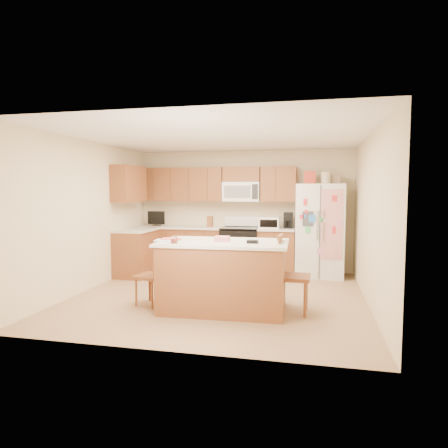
% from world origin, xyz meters
% --- Properties ---
extents(ground, '(4.50, 4.50, 0.00)m').
position_xyz_m(ground, '(0.00, 0.00, 0.00)').
color(ground, '#A87F55').
rests_on(ground, ground).
extents(room_shell, '(4.60, 4.60, 2.52)m').
position_xyz_m(room_shell, '(0.00, 0.00, 1.44)').
color(room_shell, beige).
rests_on(room_shell, ground).
extents(cabinetry, '(3.36, 1.56, 2.15)m').
position_xyz_m(cabinetry, '(-0.98, 1.79, 0.91)').
color(cabinetry, brown).
rests_on(cabinetry, ground).
extents(stove, '(0.76, 0.65, 1.13)m').
position_xyz_m(stove, '(0.00, 1.94, 0.47)').
color(stove, black).
rests_on(stove, ground).
extents(refrigerator, '(0.90, 0.79, 2.04)m').
position_xyz_m(refrigerator, '(1.57, 1.87, 0.92)').
color(refrigerator, white).
rests_on(refrigerator, ground).
extents(island, '(1.85, 1.09, 1.06)m').
position_xyz_m(island, '(0.23, -0.70, 0.49)').
color(island, brown).
rests_on(island, ground).
extents(windsor_chair_left, '(0.46, 0.48, 0.92)m').
position_xyz_m(windsor_chair_left, '(-0.84, -0.69, 0.43)').
color(windsor_chair_left, brown).
rests_on(windsor_chair_left, ground).
extents(windsor_chair_back, '(0.43, 0.41, 0.91)m').
position_xyz_m(windsor_chair_back, '(0.19, -0.01, 0.43)').
color(windsor_chair_back, brown).
rests_on(windsor_chair_back, ground).
extents(windsor_chair_right, '(0.45, 0.47, 1.07)m').
position_xyz_m(windsor_chair_right, '(1.17, -0.62, 0.51)').
color(windsor_chair_right, brown).
rests_on(windsor_chair_right, ground).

